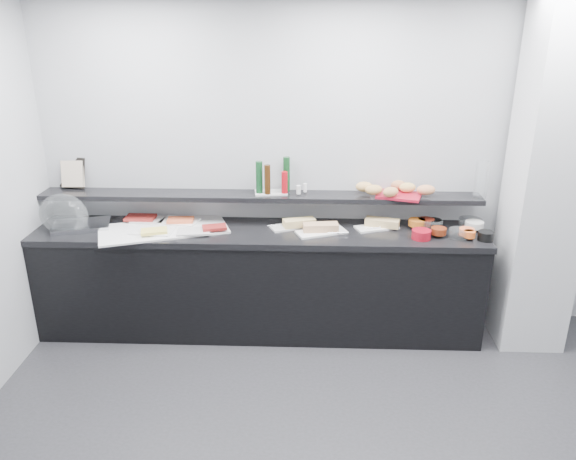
{
  "coord_description": "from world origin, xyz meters",
  "views": [
    {
      "loc": [
        -0.3,
        -2.5,
        2.52
      ],
      "look_at": [
        -0.45,
        1.45,
        1.0
      ],
      "focal_mm": 35.0,
      "sensor_mm": 36.0,
      "label": 1
    }
  ],
  "objects_px": {
    "bread_tray": "(399,195)",
    "carafe": "(481,180)",
    "sandwich_plate_mid": "(321,232)",
    "framed_print": "(72,172)",
    "cloche_base": "(82,226)",
    "condiment_tray": "(271,192)"
  },
  "relations": [
    {
      "from": "cloche_base",
      "to": "sandwich_plate_mid",
      "type": "height_order",
      "value": "cloche_base"
    },
    {
      "from": "cloche_base",
      "to": "condiment_tray",
      "type": "xyz_separation_m",
      "value": [
        1.53,
        0.21,
        0.24
      ]
    },
    {
      "from": "cloche_base",
      "to": "bread_tray",
      "type": "distance_m",
      "value": 2.58
    },
    {
      "from": "framed_print",
      "to": "condiment_tray",
      "type": "bearing_deg",
      "value": 12.99
    },
    {
      "from": "cloche_base",
      "to": "carafe",
      "type": "relative_size",
      "value": 1.46
    },
    {
      "from": "cloche_base",
      "to": "framed_print",
      "type": "distance_m",
      "value": 0.5
    },
    {
      "from": "framed_print",
      "to": "sandwich_plate_mid",
      "type": "bearing_deg",
      "value": 7.07
    },
    {
      "from": "bread_tray",
      "to": "carafe",
      "type": "height_order",
      "value": "carafe"
    },
    {
      "from": "bread_tray",
      "to": "condiment_tray",
      "type": "bearing_deg",
      "value": -166.48
    },
    {
      "from": "condiment_tray",
      "to": "bread_tray",
      "type": "bearing_deg",
      "value": -11.32
    },
    {
      "from": "condiment_tray",
      "to": "carafe",
      "type": "bearing_deg",
      "value": -10.4
    },
    {
      "from": "framed_print",
      "to": "carafe",
      "type": "bearing_deg",
      "value": 13.64
    },
    {
      "from": "bread_tray",
      "to": "carafe",
      "type": "relative_size",
      "value": 1.14
    },
    {
      "from": "framed_print",
      "to": "condiment_tray",
      "type": "xyz_separation_m",
      "value": [
        1.68,
        -0.1,
        -0.12
      ]
    },
    {
      "from": "sandwich_plate_mid",
      "to": "carafe",
      "type": "bearing_deg",
      "value": -13.68
    },
    {
      "from": "sandwich_plate_mid",
      "to": "carafe",
      "type": "distance_m",
      "value": 1.33
    },
    {
      "from": "condiment_tray",
      "to": "bread_tray",
      "type": "distance_m",
      "value": 1.04
    },
    {
      "from": "cloche_base",
      "to": "carafe",
      "type": "height_order",
      "value": "carafe"
    },
    {
      "from": "sandwich_plate_mid",
      "to": "bread_tray",
      "type": "distance_m",
      "value": 0.7
    },
    {
      "from": "cloche_base",
      "to": "carafe",
      "type": "xyz_separation_m",
      "value": [
        3.2,
        0.14,
        0.38
      ]
    },
    {
      "from": "condiment_tray",
      "to": "framed_print",
      "type": "bearing_deg",
      "value": 168.31
    },
    {
      "from": "condiment_tray",
      "to": "bread_tray",
      "type": "relative_size",
      "value": 0.77
    }
  ]
}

